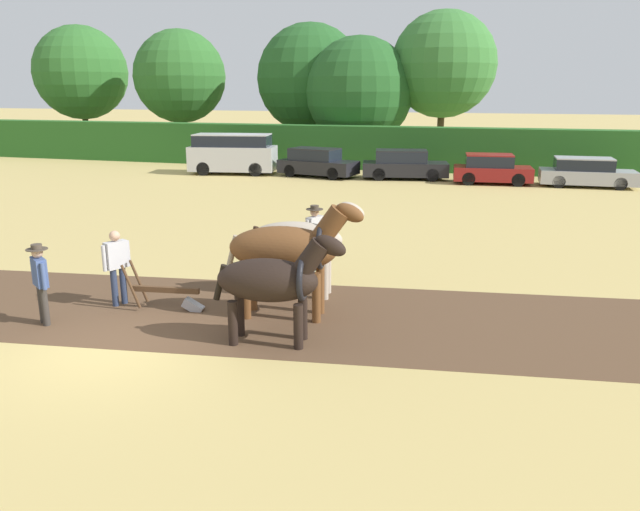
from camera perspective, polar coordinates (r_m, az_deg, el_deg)
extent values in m
plane|color=tan|center=(12.34, -18.09, -7.92)|extent=(240.00, 240.00, 0.00)
cube|color=brown|center=(14.63, -19.02, -4.37)|extent=(27.26, 8.11, 0.01)
cube|color=#286023|center=(37.50, 6.22, 9.73)|extent=(73.70, 1.46, 2.52)
cylinder|color=#423323|center=(53.56, -20.63, 11.18)|extent=(0.44, 0.44, 3.90)
sphere|color=#2D6628|center=(53.51, -21.03, 15.34)|extent=(7.09, 7.09, 7.09)
cylinder|color=#4C3823|center=(48.02, -12.44, 11.32)|extent=(0.44, 0.44, 3.69)
sphere|color=#2D6628|center=(47.95, -12.70, 15.69)|extent=(6.60, 6.60, 6.60)
cylinder|color=#423323|center=(44.97, -0.86, 11.18)|extent=(0.44, 0.44, 3.30)
sphere|color=#235623|center=(44.88, -0.88, 15.89)|extent=(7.43, 7.43, 7.43)
cylinder|color=#423323|center=(41.81, 3.55, 10.36)|extent=(0.44, 0.44, 2.56)
sphere|color=#235623|center=(41.67, 3.62, 14.75)|extent=(6.97, 6.97, 6.97)
cylinder|color=#4C3823|center=(42.34, 10.95, 11.36)|extent=(0.44, 0.44, 4.30)
sphere|color=#387533|center=(42.30, 11.23, 16.76)|extent=(6.70, 6.70, 6.70)
ellipsoid|color=black|center=(11.58, -4.84, -2.26)|extent=(2.01, 1.11, 0.81)
cylinder|color=black|center=(11.93, -1.58, -5.71)|extent=(0.18, 0.18, 0.86)
cylinder|color=black|center=(11.50, -2.00, -6.53)|extent=(0.18, 0.18, 0.86)
cylinder|color=black|center=(12.20, -7.35, -5.36)|extent=(0.18, 0.18, 0.86)
cylinder|color=black|center=(11.78, -7.98, -6.14)|extent=(0.18, 0.18, 0.86)
cylinder|color=black|center=(11.30, -0.88, -0.31)|extent=(0.77, 0.48, 0.80)
ellipsoid|color=black|center=(11.18, 0.97, 0.91)|extent=(0.71, 0.35, 0.54)
cube|color=black|center=(11.23, -0.06, 0.51)|extent=(0.38, 0.13, 0.50)
cylinder|color=black|center=(11.84, -9.11, -2.44)|extent=(0.31, 0.16, 0.71)
torus|color=black|center=(11.43, -1.58, -2.11)|extent=(0.22, 0.84, 0.84)
ellipsoid|color=brown|center=(12.85, -3.41, 0.63)|extent=(2.38, 1.28, 0.93)
cylinder|color=brown|center=(13.24, 0.02, -3.15)|extent=(0.18, 0.18, 1.05)
cylinder|color=brown|center=(12.74, -0.34, -3.90)|extent=(0.18, 0.18, 1.05)
cylinder|color=brown|center=(13.53, -6.17, -2.84)|extent=(0.18, 0.18, 1.05)
cylinder|color=brown|center=(13.04, -6.76, -3.56)|extent=(0.18, 0.18, 1.05)
cylinder|color=brown|center=(12.57, 0.86, 2.67)|extent=(0.87, 0.55, 0.91)
ellipsoid|color=brown|center=(12.47, 2.75, 3.93)|extent=(0.71, 0.35, 0.54)
cube|color=gray|center=(12.51, 1.70, 3.53)|extent=(0.42, 0.14, 0.56)
cylinder|color=gray|center=(13.14, -8.00, 0.38)|extent=(0.31, 0.16, 0.71)
torus|color=black|center=(12.69, 0.09, 0.82)|extent=(0.24, 0.95, 0.94)
ellipsoid|color=#B2A38E|center=(14.24, -2.22, 1.52)|extent=(2.24, 1.13, 0.80)
cylinder|color=#B2A38E|center=(14.57, 0.68, -1.60)|extent=(0.18, 0.18, 0.97)
cylinder|color=#B2A38E|center=(14.13, 0.42, -2.13)|extent=(0.18, 0.18, 0.97)
cylinder|color=#B2A38E|center=(14.82, -4.66, -1.36)|extent=(0.18, 0.18, 0.97)
cylinder|color=#B2A38E|center=(14.38, -5.08, -1.88)|extent=(0.18, 0.18, 0.97)
cylinder|color=#B2A38E|center=(14.00, 1.44, 3.14)|extent=(0.76, 0.47, 0.80)
ellipsoid|color=#B2A38E|center=(13.91, 2.94, 4.14)|extent=(0.71, 0.35, 0.54)
cube|color=black|center=(13.95, 2.10, 3.80)|extent=(0.38, 0.13, 0.50)
cylinder|color=black|center=(14.48, -6.17, 1.33)|extent=(0.31, 0.16, 0.71)
torus|color=black|center=(14.10, 0.78, 1.67)|extent=(0.22, 0.83, 0.83)
cube|color=#4C331E|center=(13.90, -13.97, -3.04)|extent=(1.52, 0.31, 0.12)
cube|color=#939399|center=(13.79, -11.53, -4.57)|extent=(0.50, 0.26, 0.39)
cylinder|color=#4C331E|center=(14.31, -16.23, -2.26)|extent=(0.40, 0.11, 0.96)
cylinder|color=#4C331E|center=(13.97, -16.91, -2.73)|extent=(0.40, 0.11, 0.96)
cylinder|color=#28334C|center=(14.54, -17.54, -2.61)|extent=(0.14, 0.14, 0.85)
cylinder|color=#28334C|center=(14.43, -18.28, -2.80)|extent=(0.14, 0.14, 0.85)
cube|color=#B7B7BC|center=(14.29, -18.14, 0.07)|extent=(0.38, 0.53, 0.60)
sphere|color=tan|center=(14.19, -18.27, 1.71)|extent=(0.23, 0.23, 0.23)
cylinder|color=#B7B7BC|center=(14.45, -17.15, 0.21)|extent=(0.09, 0.09, 0.57)
cylinder|color=#B7B7BC|center=(14.15, -19.13, -0.25)|extent=(0.09, 0.09, 0.57)
cylinder|color=#28334C|center=(16.40, -0.24, 0.09)|extent=(0.14, 0.14, 0.86)
cylinder|color=#28334C|center=(16.23, -0.74, -0.07)|extent=(0.14, 0.14, 0.86)
cube|color=#B7B7BC|center=(16.14, -0.49, 2.53)|extent=(0.38, 0.54, 0.61)
sphere|color=tan|center=(16.05, -0.50, 4.01)|extent=(0.23, 0.23, 0.23)
cylinder|color=#B7B7BC|center=(16.37, 0.16, 2.62)|extent=(0.09, 0.09, 0.57)
cylinder|color=#B7B7BC|center=(15.92, -1.17, 2.27)|extent=(0.09, 0.09, 0.57)
cylinder|color=#42382D|center=(16.04, -0.50, 4.25)|extent=(0.44, 0.44, 0.02)
cylinder|color=#42382D|center=(16.03, -0.50, 4.43)|extent=(0.22, 0.22, 0.10)
cylinder|color=#38332D|center=(13.97, -24.07, -4.03)|extent=(0.14, 0.14, 0.82)
cylinder|color=#38332D|center=(13.77, -23.85, -4.27)|extent=(0.14, 0.14, 0.82)
cube|color=#3D5184|center=(13.67, -24.27, -1.39)|extent=(0.50, 0.44, 0.58)
sphere|color=tan|center=(13.57, -24.45, 0.26)|extent=(0.22, 0.22, 0.22)
cylinder|color=#3D5184|center=(13.94, -24.55, -1.21)|extent=(0.09, 0.09, 0.54)
cylinder|color=#3D5184|center=(13.41, -23.96, -1.75)|extent=(0.09, 0.09, 0.54)
cylinder|color=#42382D|center=(13.55, -24.48, 0.53)|extent=(0.42, 0.42, 0.02)
cylinder|color=#42382D|center=(13.54, -24.50, 0.73)|extent=(0.21, 0.21, 0.10)
cube|color=#BCBCC1|center=(35.73, -7.96, 8.80)|extent=(5.02, 2.78, 1.34)
cube|color=black|center=(35.64, -8.02, 10.36)|extent=(4.42, 2.49, 0.62)
cube|color=#BCBCC1|center=(35.61, -8.04, 10.90)|extent=(4.42, 2.49, 0.06)
cylinder|color=black|center=(36.31, -5.32, 8.18)|extent=(0.77, 0.35, 0.74)
cylinder|color=black|center=(34.59, -5.91, 7.82)|extent=(0.77, 0.35, 0.74)
cylinder|color=black|center=(37.02, -9.82, 8.15)|extent=(0.77, 0.35, 0.74)
cylinder|color=black|center=(35.34, -10.62, 7.80)|extent=(0.77, 0.35, 0.74)
cube|color=black|center=(34.27, -0.17, 8.11)|extent=(4.50, 2.57, 0.71)
cube|color=black|center=(34.30, -0.49, 9.21)|extent=(2.81, 2.06, 0.58)
cube|color=black|center=(34.27, -0.49, 9.74)|extent=(2.81, 2.06, 0.06)
cylinder|color=black|center=(34.38, 2.39, 7.78)|extent=(0.69, 0.35, 0.66)
cylinder|color=black|center=(33.02, 1.21, 7.49)|extent=(0.69, 0.35, 0.66)
cylinder|color=black|center=(35.59, -1.46, 8.03)|extent=(0.69, 0.35, 0.66)
cylinder|color=black|center=(34.28, -2.73, 7.75)|extent=(0.69, 0.35, 0.66)
cube|color=black|center=(33.65, 7.79, 7.85)|extent=(4.70, 2.59, 0.71)
cube|color=black|center=(33.57, 7.44, 8.96)|extent=(2.92, 2.07, 0.58)
cube|color=black|center=(33.54, 7.46, 9.50)|extent=(2.92, 2.07, 0.06)
cylinder|color=black|center=(34.52, 10.03, 7.60)|extent=(0.70, 0.34, 0.67)
cylinder|color=black|center=(32.99, 10.23, 7.25)|extent=(0.70, 0.34, 0.67)
cylinder|color=black|center=(34.42, 5.41, 7.74)|extent=(0.70, 0.34, 0.67)
cylinder|color=black|center=(32.88, 5.40, 7.40)|extent=(0.70, 0.34, 0.67)
cube|color=maroon|center=(32.85, 15.48, 7.25)|extent=(3.98, 2.14, 0.68)
cube|color=black|center=(32.77, 15.22, 8.34)|extent=(2.44, 1.81, 0.56)
cube|color=maroon|center=(32.73, 15.25, 8.88)|extent=(2.44, 1.81, 0.06)
cylinder|color=black|center=(33.76, 17.38, 6.97)|extent=(0.67, 0.28, 0.65)
cylinder|color=black|center=(32.23, 17.67, 6.59)|extent=(0.67, 0.28, 0.65)
cylinder|color=black|center=(33.57, 13.33, 7.21)|extent=(0.67, 0.28, 0.65)
cylinder|color=black|center=(32.03, 13.43, 6.84)|extent=(0.67, 0.28, 0.65)
cube|color=#A8A8B2|center=(33.32, 23.24, 6.63)|extent=(4.49, 1.89, 0.65)
cube|color=black|center=(33.21, 22.97, 7.68)|extent=(2.71, 1.65, 0.54)
cube|color=#A8A8B2|center=(33.18, 23.02, 8.19)|extent=(2.71, 1.65, 0.06)
cylinder|color=black|center=(34.31, 25.31, 6.31)|extent=(0.62, 0.24, 0.61)
cylinder|color=black|center=(32.83, 25.77, 5.92)|extent=(0.62, 0.24, 0.61)
cylinder|color=black|center=(33.91, 20.73, 6.69)|extent=(0.62, 0.24, 0.61)
cylinder|color=black|center=(32.41, 20.99, 6.32)|extent=(0.62, 0.24, 0.61)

